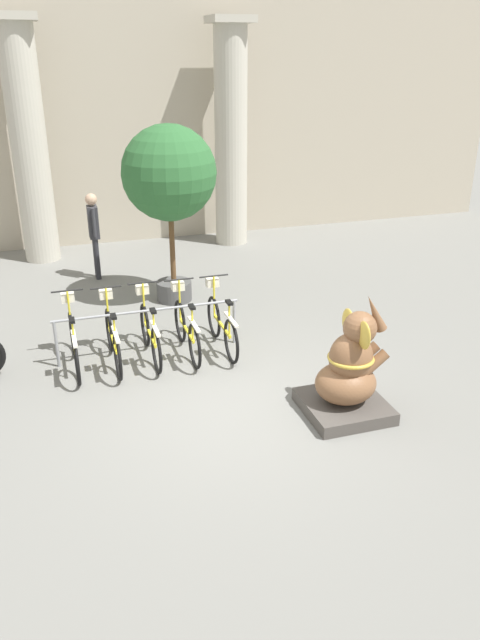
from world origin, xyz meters
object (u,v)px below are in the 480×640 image
object	(u,v)px
bicycle_1	(113,338)
bicycle_0	(74,342)
bicycle_2	(150,332)
person_pedestrian	(94,228)
bicycle_4	(222,324)
elephant_statue	(349,374)
potted_tree	(169,177)
bicycle_3	(186,328)

from	to	relation	value
bicycle_1	bicycle_0	bearing A→B (deg)	176.25
bicycle_2	person_pedestrian	distance (m)	4.10
bicycle_0	bicycle_4	xyz separation A→B (m)	(2.31, -0.03, 0.00)
bicycle_1	bicycle_2	size ratio (longest dim) A/B	1.00
bicycle_1	bicycle_2	xyz separation A→B (m)	(0.58, 0.03, 0.00)
bicycle_0	elephant_statue	size ratio (longest dim) A/B	1.02
bicycle_2	person_pedestrian	bearing A→B (deg)	95.79
bicycle_0	potted_tree	xyz separation A→B (m)	(2.03, 2.29, 1.94)
person_pedestrian	potted_tree	distance (m)	2.50
bicycle_1	bicycle_3	world-z (taller)	same
bicycle_1	elephant_statue	size ratio (longest dim) A/B	1.02
potted_tree	elephant_statue	bearing A→B (deg)	-74.16
potted_tree	bicycle_4	bearing A→B (deg)	-82.97
potted_tree	bicycle_1	bearing A→B (deg)	-121.93
bicycle_0	bicycle_4	bearing A→B (deg)	-0.72
person_pedestrian	bicycle_1	bearing A→B (deg)	-92.40
bicycle_3	bicycle_0	bearing A→B (deg)	179.12
bicycle_3	bicycle_4	bearing A→B (deg)	-0.23
bicycle_0	elephant_statue	xyz separation A→B (m)	(3.36, -2.42, 0.14)
bicycle_0	bicycle_1	distance (m)	0.58
bicycle_2	bicycle_4	xyz separation A→B (m)	(1.16, -0.02, 0.00)
bicycle_1	bicycle_2	bearing A→B (deg)	3.26
bicycle_1	bicycle_3	xyz separation A→B (m)	(1.16, 0.01, 0.00)
bicycle_0	potted_tree	size ratio (longest dim) A/B	0.52
person_pedestrian	potted_tree	bearing A→B (deg)	-53.57
bicycle_4	bicycle_2	bearing A→B (deg)	178.80
bicycle_2	bicycle_3	xyz separation A→B (m)	(0.58, -0.02, 0.00)
bicycle_0	bicycle_1	xyz separation A→B (m)	(0.58, -0.04, 0.00)
bicycle_1	bicycle_3	distance (m)	1.16
bicycle_0	bicycle_3	world-z (taller)	same
elephant_statue	bicycle_1	bearing A→B (deg)	139.49
bicycle_4	potted_tree	world-z (taller)	potted_tree
bicycle_4	person_pedestrian	distance (m)	4.39
bicycle_3	bicycle_4	size ratio (longest dim) A/B	1.00
bicycle_2	bicycle_3	bearing A→B (deg)	-2.16
bicycle_1	person_pedestrian	distance (m)	4.12
bicycle_0	person_pedestrian	distance (m)	4.14
bicycle_0	bicycle_3	xyz separation A→B (m)	(1.73, -0.03, 0.00)
bicycle_1	bicycle_4	bearing A→B (deg)	0.29
bicycle_2	potted_tree	size ratio (longest dim) A/B	0.52
bicycle_4	elephant_statue	distance (m)	2.61
bicycle_0	person_pedestrian	size ratio (longest dim) A/B	0.95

